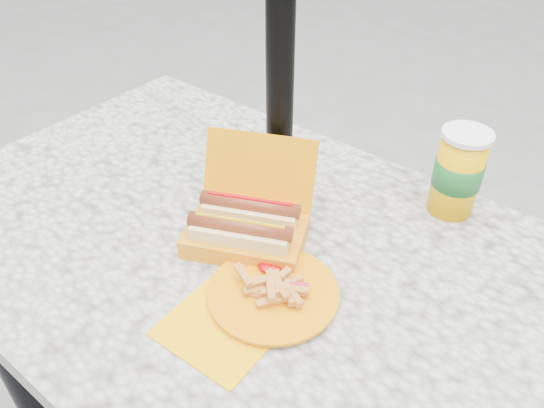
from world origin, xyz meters
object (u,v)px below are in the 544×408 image
Objects in this scene: fries_plate at (270,294)px; soda_cup at (458,172)px; umbrella_pole at (281,18)px; hotdog_box at (247,225)px.

soda_cup is (0.13, 0.40, 0.07)m from fries_plate.
fries_plate is 1.65× the size of soda_cup.
hotdog_box is (0.05, -0.15, -0.31)m from umbrella_pole.
hotdog_box is at bearing -72.94° from umbrella_pole.
umbrella_pole is 0.43m from soda_cup.
soda_cup reaches higher than fries_plate.
umbrella_pole reaches higher than fries_plate.
fries_plate is (0.12, -0.08, -0.03)m from hotdog_box.
soda_cup is (0.25, 0.31, 0.05)m from hotdog_box.
soda_cup is at bearing 72.12° from fries_plate.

